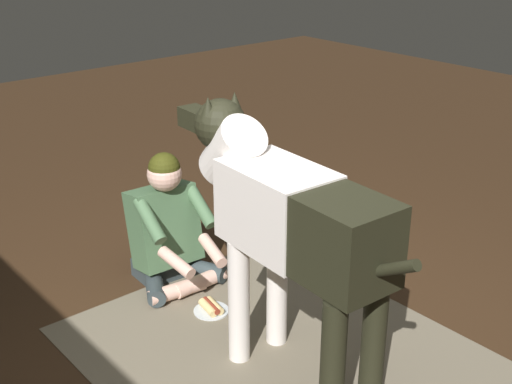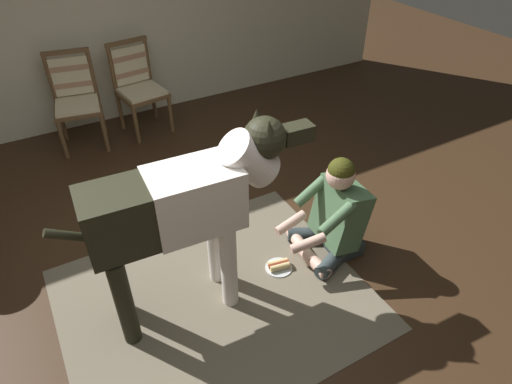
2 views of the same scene
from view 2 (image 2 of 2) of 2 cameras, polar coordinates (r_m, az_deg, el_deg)
ground_plane at (r=3.31m, az=-7.28°, el=-12.82°), size 14.02×14.02×0.00m
back_wall at (r=5.29m, az=-22.77°, el=21.11°), size 8.10×0.10×2.60m
area_rug at (r=3.27m, az=-5.22°, el=-13.44°), size 2.07×1.76×0.01m
dining_chair_left_of_pair at (r=5.07m, az=-22.12°, el=11.37°), size 0.53×0.53×0.98m
dining_chair_right_of_pair at (r=5.18m, az=-14.95°, el=13.35°), size 0.52×0.52×0.98m
person_sitting_on_floor at (r=3.41m, az=9.95°, el=-3.03°), size 0.67×0.58×0.85m
large_dog at (r=2.69m, az=-9.09°, el=-1.74°), size 1.64×0.40×1.34m
hot_dog_on_plate at (r=3.44m, az=2.94°, el=-9.41°), size 0.21×0.21×0.06m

